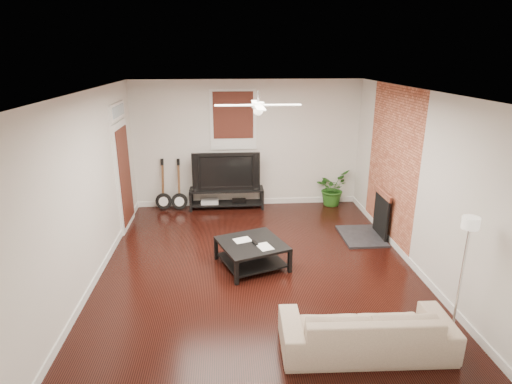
% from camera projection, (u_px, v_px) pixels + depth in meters
% --- Properties ---
extents(room, '(5.01, 6.01, 2.81)m').
position_uv_depth(room, '(258.00, 185.00, 6.37)').
color(room, black).
rests_on(room, ground).
extents(brick_accent, '(0.02, 2.20, 2.80)m').
position_uv_depth(brick_accent, '(391.00, 165.00, 7.49)').
color(brick_accent, '#A14C34').
rests_on(brick_accent, floor).
extents(fireplace, '(0.80, 1.10, 0.92)m').
position_uv_depth(fireplace, '(371.00, 214.00, 7.77)').
color(fireplace, black).
rests_on(fireplace, floor).
extents(window_back, '(1.00, 0.06, 1.30)m').
position_uv_depth(window_back, '(233.00, 120.00, 8.99)').
color(window_back, '#401711').
rests_on(window_back, wall_back).
extents(door_left, '(0.08, 1.00, 2.50)m').
position_uv_depth(door_left, '(123.00, 166.00, 8.04)').
color(door_left, white).
rests_on(door_left, wall_left).
extents(tv_stand, '(1.64, 0.44, 0.46)m').
position_uv_depth(tv_stand, '(227.00, 198.00, 9.33)').
color(tv_stand, black).
rests_on(tv_stand, floor).
extents(tv, '(1.47, 0.19, 0.84)m').
position_uv_depth(tv, '(226.00, 170.00, 9.15)').
color(tv, black).
rests_on(tv, tv_stand).
extents(coffee_table, '(1.25, 1.25, 0.41)m').
position_uv_depth(coffee_table, '(252.00, 254.00, 6.79)').
color(coffee_table, black).
rests_on(coffee_table, floor).
extents(sofa, '(1.99, 0.83, 0.57)m').
position_uv_depth(sofa, '(366.00, 328.00, 4.81)').
color(sofa, beige).
rests_on(sofa, floor).
extents(floor_lamp, '(0.27, 0.27, 1.60)m').
position_uv_depth(floor_lamp, '(461.00, 281.00, 4.83)').
color(floor_lamp, silver).
rests_on(floor_lamp, floor).
extents(potted_plant, '(0.94, 0.96, 0.81)m').
position_uv_depth(potted_plant, '(332.00, 188.00, 9.49)').
color(potted_plant, '#275F1B').
rests_on(potted_plant, floor).
extents(guitar_left, '(0.38, 0.28, 1.15)m').
position_uv_depth(guitar_left, '(163.00, 185.00, 9.10)').
color(guitar_left, black).
rests_on(guitar_left, floor).
extents(guitar_right, '(0.36, 0.25, 1.15)m').
position_uv_depth(guitar_right, '(179.00, 185.00, 9.09)').
color(guitar_right, black).
rests_on(guitar_right, floor).
extents(ceiling_fan, '(1.24, 1.24, 0.32)m').
position_uv_depth(ceiling_fan, '(258.00, 105.00, 5.99)').
color(ceiling_fan, white).
rests_on(ceiling_fan, ceiling).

